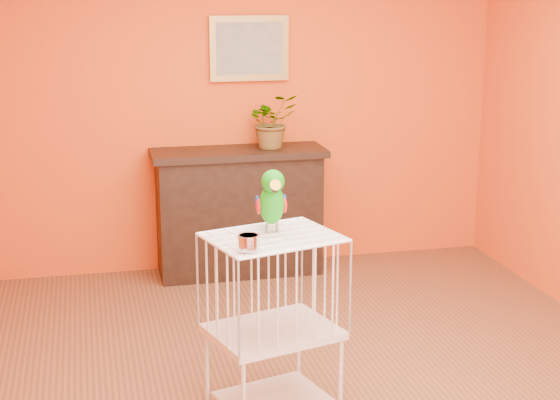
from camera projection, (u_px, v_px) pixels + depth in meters
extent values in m
plane|color=brown|center=(325.00, 382.00, 4.96)|extent=(4.50, 4.50, 0.00)
plane|color=#D24413|center=(249.00, 106.00, 6.77)|extent=(4.00, 0.00, 4.00)
plane|color=#D24413|center=(541.00, 313.00, 2.52)|extent=(4.00, 0.00, 4.00)
cube|color=black|center=(239.00, 215.00, 6.73)|extent=(1.26, 0.42, 0.94)
cube|color=black|center=(238.00, 153.00, 6.60)|extent=(1.34, 0.48, 0.05)
cube|color=black|center=(244.00, 221.00, 6.55)|extent=(0.88, 0.02, 0.47)
cube|color=#4F1916|center=(207.00, 232.00, 6.64)|extent=(0.05, 0.19, 0.29)
cube|color=#254623|center=(218.00, 231.00, 6.66)|extent=(0.05, 0.19, 0.29)
cube|color=#4F1916|center=(230.00, 230.00, 6.68)|extent=(0.05, 0.19, 0.29)
cube|color=#254623|center=(243.00, 230.00, 6.71)|extent=(0.05, 0.19, 0.29)
cube|color=#4F1916|center=(256.00, 229.00, 6.73)|extent=(0.05, 0.19, 0.29)
imported|color=#26722D|center=(271.00, 126.00, 6.64)|extent=(0.47, 0.50, 0.33)
cube|color=#A57E3B|center=(249.00, 48.00, 6.63)|extent=(0.62, 0.03, 0.50)
cube|color=gray|center=(250.00, 49.00, 6.61)|extent=(0.52, 0.01, 0.40)
cube|color=silver|center=(273.00, 398.00, 4.60)|extent=(0.63, 0.55, 0.02)
cube|color=silver|center=(273.00, 332.00, 4.51)|extent=(0.75, 0.65, 0.04)
cube|color=silver|center=(273.00, 237.00, 4.38)|extent=(0.75, 0.65, 0.01)
cylinder|color=silver|center=(341.00, 378.00, 4.51)|extent=(0.02, 0.02, 0.44)
cylinder|color=silver|center=(207.00, 369.00, 4.62)|extent=(0.02, 0.02, 0.44)
cylinder|color=silver|center=(299.00, 348.00, 4.89)|extent=(0.02, 0.02, 0.44)
cylinder|color=silver|center=(249.00, 242.00, 4.13)|extent=(0.11, 0.11, 0.07)
cylinder|color=#59544C|center=(267.00, 228.00, 4.44)|extent=(0.02, 0.02, 0.05)
cylinder|color=#59544C|center=(277.00, 228.00, 4.45)|extent=(0.02, 0.02, 0.05)
ellipsoid|color=#068C05|center=(272.00, 204.00, 4.42)|extent=(0.14, 0.20, 0.24)
ellipsoid|color=#068C05|center=(273.00, 181.00, 4.35)|extent=(0.13, 0.13, 0.12)
cone|color=orange|center=(275.00, 186.00, 4.30)|extent=(0.06, 0.08, 0.08)
cone|color=black|center=(274.00, 190.00, 4.32)|extent=(0.03, 0.03, 0.03)
sphere|color=black|center=(266.00, 180.00, 4.32)|extent=(0.02, 0.02, 0.02)
sphere|color=black|center=(282.00, 179.00, 4.33)|extent=(0.02, 0.02, 0.02)
ellipsoid|color=#A50C0C|center=(259.00, 206.00, 4.42)|extent=(0.03, 0.07, 0.08)
ellipsoid|color=navy|center=(284.00, 205.00, 4.44)|extent=(0.03, 0.07, 0.08)
cone|color=#068C05|center=(269.00, 215.00, 4.52)|extent=(0.09, 0.17, 0.13)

